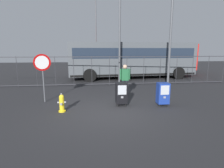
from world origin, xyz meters
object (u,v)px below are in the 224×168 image
at_px(bus_far, 144,56).
at_px(street_light_near_right, 96,29).
at_px(bus_near, 132,58).
at_px(stop_sign, 43,68).
at_px(newspaper_box_secondary, 163,93).
at_px(pedestrian, 125,79).
at_px(newspaper_box_primary, 121,93).
at_px(street_light_near_left, 171,26).
at_px(fire_hydrant, 62,103).
at_px(street_light_far_left, 120,27).

xyz_separation_m(bus_far, street_light_near_right, (-5.15, 1.86, 3.00)).
height_order(bus_near, bus_far, same).
bearing_deg(stop_sign, newspaper_box_secondary, -12.67).
distance_m(stop_sign, pedestrian, 4.02).
bearing_deg(pedestrian, stop_sign, -170.96).
height_order(pedestrian, street_light_near_right, street_light_near_right).
xyz_separation_m(bus_near, street_light_near_right, (-2.89, 5.94, 3.00)).
distance_m(newspaper_box_primary, street_light_near_left, 5.89).
distance_m(bus_near, street_light_near_right, 7.26).
bearing_deg(street_light_near_left, newspaper_box_primary, -136.52).
height_order(fire_hydrant, bus_far, bus_far).
distance_m(fire_hydrant, pedestrian, 3.62).
xyz_separation_m(newspaper_box_primary, street_light_near_left, (3.55, 3.37, 3.27)).
bearing_deg(newspaper_box_primary, fire_hydrant, -168.27).
bearing_deg(street_light_near_left, street_light_far_left, 139.58).
xyz_separation_m(pedestrian, street_light_near_left, (3.11, 1.79, 2.89)).
relative_size(fire_hydrant, newspaper_box_primary, 0.73).
bearing_deg(street_light_near_left, pedestrian, -150.17).
height_order(newspaper_box_secondary, street_light_far_left, street_light_far_left).
distance_m(newspaper_box_primary, street_light_near_right, 14.28).
relative_size(fire_hydrant, street_light_near_left, 0.11).
distance_m(bus_far, street_light_far_left, 7.43).
xyz_separation_m(stop_sign, pedestrian, (3.91, 0.62, -0.65)).
relative_size(bus_near, bus_far, 0.99).
relative_size(street_light_near_left, street_light_near_right, 0.80).
bearing_deg(pedestrian, newspaper_box_secondary, -53.36).
distance_m(newspaper_box_secondary, bus_near, 8.01).
distance_m(street_light_near_left, street_light_near_right, 11.17).
bearing_deg(stop_sign, bus_far, 53.90).
relative_size(newspaper_box_primary, street_light_near_right, 0.12).
bearing_deg(bus_near, pedestrian, -109.48).
bearing_deg(newspaper_box_secondary, street_light_near_right, 100.25).
relative_size(street_light_near_left, street_light_far_left, 0.96).
xyz_separation_m(fire_hydrant, pedestrian, (2.89, 2.09, 0.60)).
bearing_deg(bus_far, fire_hydrant, -111.52).
distance_m(newspaper_box_primary, street_light_far_left, 6.72).
bearing_deg(bus_far, stop_sign, -118.42).
bearing_deg(bus_near, stop_sign, -133.65).
xyz_separation_m(newspaper_box_primary, street_light_far_left, (0.78, 5.73, 3.42)).
bearing_deg(bus_near, street_light_near_right, 112.16).
bearing_deg(bus_far, newspaper_box_primary, -102.87).
bearing_deg(newspaper_box_primary, bus_near, 74.34).
distance_m(street_light_near_left, street_light_far_left, 3.65).
height_order(bus_far, street_light_near_left, street_light_near_left).
height_order(bus_near, street_light_far_left, street_light_far_left).
bearing_deg(street_light_far_left, street_light_near_right, 100.80).
distance_m(bus_near, street_light_near_left, 5.03).
height_order(street_light_near_left, street_light_near_right, street_light_near_right).
bearing_deg(stop_sign, fire_hydrant, -55.14).
bearing_deg(newspaper_box_secondary, fire_hydrant, -176.10).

